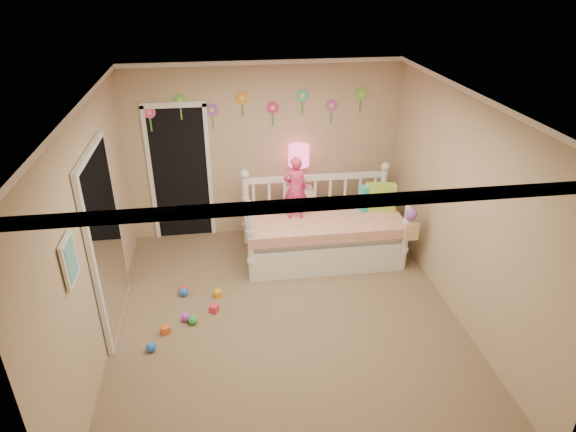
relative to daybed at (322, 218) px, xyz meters
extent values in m
cube|color=#7F684C|center=(-0.69, -1.34, -0.59)|extent=(4.00, 4.50, 0.01)
cube|color=white|center=(-0.69, -1.34, 2.01)|extent=(4.00, 4.50, 0.01)
cube|color=tan|center=(-0.69, 0.91, 0.71)|extent=(4.00, 0.01, 2.60)
cube|color=tan|center=(-2.69, -1.34, 0.71)|extent=(0.01, 4.50, 2.60)
cube|color=tan|center=(1.31, -1.34, 0.71)|extent=(0.01, 4.50, 2.60)
cube|color=#25B9AD|center=(0.72, 0.06, 0.25)|extent=(0.39, 0.22, 0.37)
cube|color=#9ED240|center=(0.82, 0.02, 0.26)|extent=(0.43, 0.22, 0.39)
imported|color=#E33368|center=(-0.39, -0.03, 0.50)|extent=(0.32, 0.21, 0.87)
cube|color=white|center=(-0.22, 0.72, -0.23)|extent=(0.44, 0.34, 0.73)
sphere|color=#EA1F71|center=(-0.22, 0.72, 0.23)|extent=(0.19, 0.19, 0.19)
cylinder|color=#EA1F71|center=(-0.22, 0.72, 0.43)|extent=(0.03, 0.03, 0.39)
cylinder|color=#F4497F|center=(-0.22, 0.72, 0.68)|extent=(0.31, 0.31, 0.29)
cube|color=black|center=(-1.94, 0.89, 0.44)|extent=(0.90, 0.04, 2.07)
cube|color=white|center=(-2.65, -1.04, 0.46)|extent=(0.07, 1.30, 2.10)
cube|color=white|center=(-2.66, -2.24, 0.96)|extent=(0.05, 0.34, 0.42)
camera|label=1|loc=(-1.36, -6.00, 3.18)|focal=31.01mm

